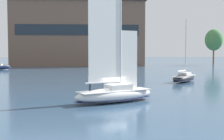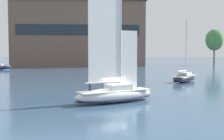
% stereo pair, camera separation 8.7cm
% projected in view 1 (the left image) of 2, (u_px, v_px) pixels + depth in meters
% --- Properties ---
extents(ground_plane, '(400.00, 400.00, 0.00)m').
position_uv_depth(ground_plane, '(115.00, 102.00, 31.12)').
color(ground_plane, '#385675').
extents(waterfront_building, '(43.94, 18.85, 21.64)m').
position_uv_depth(waterfront_building, '(78.00, 33.00, 106.13)').
color(waterfront_building, brown).
rests_on(waterfront_building, ground).
extents(tree_shore_center, '(6.00, 6.00, 12.35)m').
position_uv_depth(tree_shore_center, '(214.00, 40.00, 106.93)').
color(tree_shore_center, brown).
rests_on(tree_shore_center, ground).
extents(sailboat_main, '(8.97, 6.01, 12.05)m').
position_uv_depth(sailboat_main, '(115.00, 93.00, 31.06)').
color(sailboat_main, silver).
rests_on(sailboat_main, ground).
extents(sailboat_moored_mid_channel, '(6.45, 7.02, 10.27)m').
position_uv_depth(sailboat_moored_mid_channel, '(184.00, 78.00, 50.89)').
color(sailboat_moored_mid_channel, '#232328').
rests_on(sailboat_moored_mid_channel, ground).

